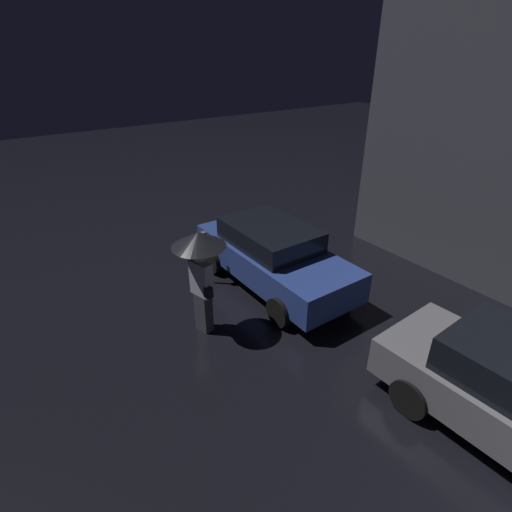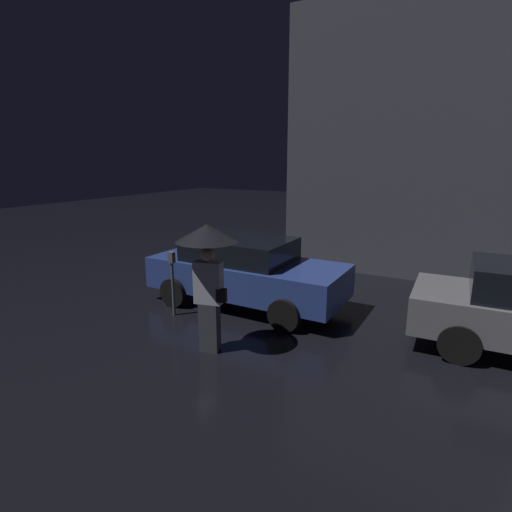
# 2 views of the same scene
# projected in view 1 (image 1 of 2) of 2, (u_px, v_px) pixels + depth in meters

# --- Properties ---
(parked_car_blue) EXTENTS (4.30, 1.97, 1.48)m
(parked_car_blue) POSITION_uv_depth(u_px,v_px,m) (273.00, 255.00, 9.33)
(parked_car_blue) COLOR navy
(parked_car_blue) RESTS_ON ground
(pedestrian_with_umbrella) EXTENTS (1.01, 1.01, 2.16)m
(pedestrian_with_umbrella) POSITION_uv_depth(u_px,v_px,m) (200.00, 257.00, 7.35)
(pedestrian_with_umbrella) COLOR #383842
(pedestrian_with_umbrella) RESTS_ON ground
(parking_meter) EXTENTS (0.12, 0.10, 1.34)m
(parking_meter) POSITION_uv_depth(u_px,v_px,m) (205.00, 252.00, 9.33)
(parking_meter) COLOR #4C5154
(parking_meter) RESTS_ON ground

